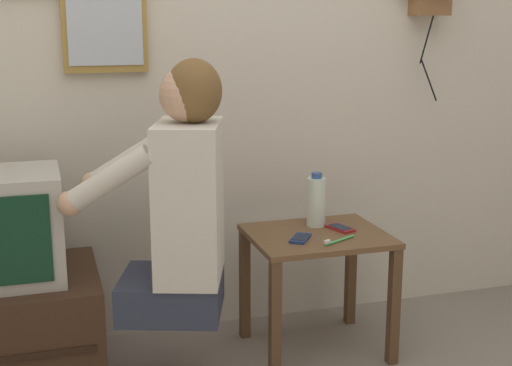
% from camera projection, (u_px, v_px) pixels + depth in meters
% --- Properties ---
extents(wall_back, '(6.80, 0.05, 2.55)m').
position_uv_depth(wall_back, '(204.00, 34.00, 2.94)').
color(wall_back, beige).
rests_on(wall_back, ground_plane).
extents(side_table, '(0.54, 0.45, 0.50)m').
position_uv_depth(side_table, '(317.00, 258.00, 2.86)').
color(side_table, brown).
rests_on(side_table, ground_plane).
extents(person, '(0.61, 0.50, 0.92)m').
position_uv_depth(person, '(181.00, 198.00, 2.51)').
color(person, '#2D3347').
rests_on(person, ground_plane).
extents(tv_stand, '(0.69, 0.56, 0.42)m').
position_uv_depth(tv_stand, '(5.00, 332.00, 2.62)').
color(tv_stand, '#382316').
rests_on(tv_stand, ground_plane).
extents(cell_phone_held, '(0.12, 0.14, 0.01)m').
position_uv_depth(cell_phone_held, '(300.00, 238.00, 2.76)').
color(cell_phone_held, navy).
rests_on(cell_phone_held, side_table).
extents(cell_phone_spare, '(0.09, 0.14, 0.01)m').
position_uv_depth(cell_phone_spare, '(340.00, 228.00, 2.89)').
color(cell_phone_spare, maroon).
rests_on(cell_phone_spare, side_table).
extents(water_bottle, '(0.08, 0.08, 0.22)m').
position_uv_depth(water_bottle, '(316.00, 201.00, 2.92)').
color(water_bottle, silver).
rests_on(water_bottle, side_table).
extents(toothbrush, '(0.16, 0.09, 0.02)m').
position_uv_depth(toothbrush, '(337.00, 241.00, 2.72)').
color(toothbrush, '#4CBF66').
rests_on(toothbrush, side_table).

